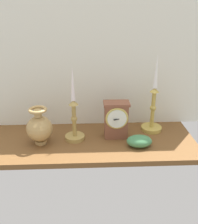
# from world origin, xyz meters

# --- Properties ---
(ground_plane) EXTENTS (1.00, 0.36, 0.02)m
(ground_plane) POSITION_xyz_m (0.00, 0.00, -0.01)
(ground_plane) COLOR brown
(back_wall) EXTENTS (1.20, 0.02, 0.65)m
(back_wall) POSITION_xyz_m (0.00, 0.18, 0.33)
(back_wall) COLOR silver
(back_wall) RESTS_ON ground_plane
(mantel_clock) EXTENTS (0.12, 0.08, 0.17)m
(mantel_clock) POSITION_xyz_m (0.14, 0.03, 0.09)
(mantel_clock) COLOR brown
(mantel_clock) RESTS_ON ground_plane
(candlestick_tall_left) EXTENTS (0.10, 0.10, 0.38)m
(candlestick_tall_left) POSITION_xyz_m (0.32, 0.09, 0.11)
(candlestick_tall_left) COLOR gold
(candlestick_tall_left) RESTS_ON ground_plane
(candlestick_tall_center) EXTENTS (0.09, 0.09, 0.34)m
(candlestick_tall_center) POSITION_xyz_m (-0.05, 0.02, 0.10)
(candlestick_tall_center) COLOR #A98B47
(candlestick_tall_center) RESTS_ON ground_plane
(brass_vase_bulbous) EXTENTS (0.11, 0.11, 0.17)m
(brass_vase_bulbous) POSITION_xyz_m (-0.20, -0.02, 0.08)
(brass_vase_bulbous) COLOR tan
(brass_vase_bulbous) RESTS_ON ground_plane
(ivy_sprig) EXTENTS (0.11, 0.08, 0.05)m
(ivy_sprig) POSITION_xyz_m (0.24, -0.06, 0.03)
(ivy_sprig) COLOR #437F4F
(ivy_sprig) RESTS_ON ground_plane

